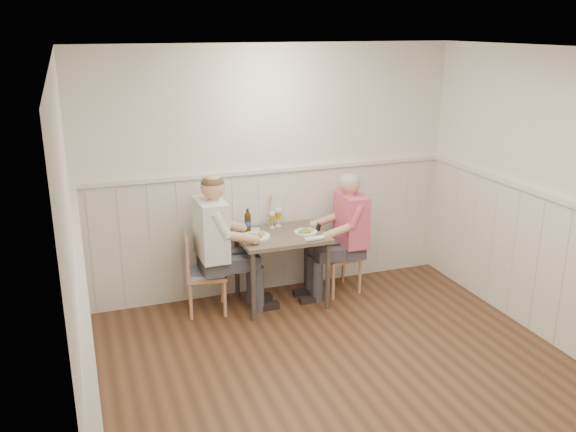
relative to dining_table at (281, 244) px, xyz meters
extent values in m
plane|color=#462B1A|center=(0.04, -1.84, -0.65)|extent=(4.50, 4.50, 0.00)
cube|color=white|center=(0.04, 0.41, 0.65)|extent=(4.00, 0.04, 2.60)
cube|color=white|center=(-1.96, -1.84, 0.65)|extent=(0.04, 4.50, 2.60)
cube|color=white|center=(0.04, -1.84, 1.94)|extent=(4.00, 4.50, 0.02)
cube|color=silver|center=(0.04, 0.39, 0.00)|extent=(3.98, 0.03, 1.30)
cube|color=silver|center=(-1.94, -1.84, 0.00)|extent=(0.03, 4.48, 1.30)
cube|color=silver|center=(0.04, 0.38, 0.67)|extent=(3.98, 0.06, 0.04)
cube|color=silver|center=(-1.93, -1.84, 0.67)|extent=(0.06, 4.48, 0.04)
cube|color=brown|center=(0.00, 0.00, 0.08)|extent=(0.88, 0.70, 0.04)
cylinder|color=#3F3833|center=(-0.39, -0.30, -0.29)|extent=(0.05, 0.05, 0.71)
cylinder|color=#3F3833|center=(-0.39, 0.30, -0.29)|extent=(0.05, 0.05, 0.71)
cylinder|color=#3F3833|center=(0.39, -0.30, -0.29)|extent=(0.05, 0.05, 0.71)
cylinder|color=#3F3833|center=(0.39, 0.30, -0.29)|extent=(0.05, 0.05, 0.71)
cube|color=tan|center=(0.67, 0.06, -0.25)|extent=(0.43, 0.43, 0.04)
cube|color=#6F7BC7|center=(0.67, 0.06, -0.22)|extent=(0.39, 0.39, 0.03)
cube|color=tan|center=(0.85, 0.09, -0.03)|extent=(0.08, 0.39, 0.41)
cylinder|color=tan|center=(0.86, -0.08, -0.46)|extent=(0.03, 0.03, 0.38)
cylinder|color=tan|center=(0.53, -0.12, -0.46)|extent=(0.03, 0.03, 0.38)
cylinder|color=tan|center=(0.82, 0.25, -0.46)|extent=(0.03, 0.03, 0.38)
cylinder|color=tan|center=(0.49, 0.21, -0.46)|extent=(0.03, 0.03, 0.38)
cube|color=tan|center=(-0.77, 0.06, -0.25)|extent=(0.44, 0.44, 0.04)
cube|color=#6F7BC7|center=(-0.77, 0.06, -0.22)|extent=(0.40, 0.40, 0.03)
cube|color=tan|center=(-0.94, 0.09, -0.03)|extent=(0.09, 0.39, 0.41)
cylinder|color=tan|center=(-0.91, 0.25, -0.46)|extent=(0.03, 0.03, 0.38)
cylinder|color=tan|center=(-0.58, 0.20, -0.46)|extent=(0.03, 0.03, 0.38)
cylinder|color=tan|center=(-0.96, -0.07, -0.46)|extent=(0.03, 0.03, 0.38)
cylinder|color=tan|center=(-0.63, -0.13, -0.46)|extent=(0.03, 0.03, 0.38)
cube|color=#3F3F47|center=(0.75, -0.02, -0.43)|extent=(0.44, 0.40, 0.44)
cube|color=#3F3F47|center=(0.55, -0.02, -0.15)|extent=(0.42, 0.36, 0.13)
cube|color=#E25F81|center=(0.75, -0.02, 0.18)|extent=(0.25, 0.44, 0.54)
sphere|color=tan|center=(0.75, -0.02, 0.57)|extent=(0.22, 0.22, 0.22)
sphere|color=#A5A5A0|center=(0.75, -0.02, 0.60)|extent=(0.21, 0.21, 0.21)
cube|color=black|center=(0.39, -0.01, 0.19)|extent=(0.02, 0.07, 0.13)
cube|color=#3F3F47|center=(-0.70, -0.02, -0.41)|extent=(0.47, 0.43, 0.47)
cube|color=#3F3F47|center=(-0.49, -0.02, -0.11)|extent=(0.45, 0.39, 0.14)
cube|color=white|center=(-0.70, -0.02, 0.24)|extent=(0.26, 0.47, 0.58)
sphere|color=tan|center=(-0.70, -0.02, 0.66)|extent=(0.23, 0.23, 0.23)
sphere|color=#4C3828|center=(-0.70, -0.02, 0.69)|extent=(0.22, 0.22, 0.22)
cylinder|color=white|center=(0.25, -0.05, 0.11)|extent=(0.23, 0.23, 0.02)
ellipsoid|color=#3F722D|center=(0.21, -0.07, 0.14)|extent=(0.11, 0.09, 0.04)
sphere|color=tan|center=(0.30, -0.04, 0.13)|extent=(0.03, 0.03, 0.03)
cube|color=#95655A|center=(0.26, 0.00, 0.12)|extent=(0.07, 0.04, 0.01)
cylinder|color=white|center=(0.31, 0.00, 0.13)|extent=(0.05, 0.05, 0.03)
cylinder|color=white|center=(-0.27, -0.01, 0.11)|extent=(0.29, 0.29, 0.02)
ellipsoid|color=#3F722D|center=(-0.32, -0.04, 0.15)|extent=(0.14, 0.12, 0.05)
sphere|color=tan|center=(-0.21, 0.00, 0.14)|extent=(0.04, 0.04, 0.04)
cylinder|color=silver|center=(0.05, 0.25, 0.11)|extent=(0.07, 0.07, 0.01)
cylinder|color=silver|center=(0.05, 0.25, 0.15)|extent=(0.01, 0.01, 0.08)
cone|color=orange|center=(0.05, 0.25, 0.23)|extent=(0.08, 0.08, 0.07)
cylinder|color=silver|center=(0.05, 0.25, 0.28)|extent=(0.08, 0.08, 0.03)
cylinder|color=silver|center=(-0.02, 0.22, 0.11)|extent=(0.06, 0.06, 0.01)
cylinder|color=silver|center=(-0.02, 0.22, 0.15)|extent=(0.01, 0.01, 0.07)
cone|color=orange|center=(-0.02, 0.22, 0.21)|extent=(0.07, 0.07, 0.06)
cylinder|color=silver|center=(-0.02, 0.22, 0.26)|extent=(0.07, 0.07, 0.03)
cylinder|color=#31200D|center=(-0.30, 0.18, 0.19)|extent=(0.07, 0.07, 0.18)
cone|color=#31200D|center=(-0.30, 0.18, 0.30)|extent=(0.07, 0.07, 0.04)
cylinder|color=#31200D|center=(-0.30, 0.18, 0.33)|extent=(0.03, 0.03, 0.03)
cylinder|color=#2345AD|center=(-0.30, 0.18, 0.20)|extent=(0.07, 0.07, 0.05)
cylinder|color=white|center=(0.24, -0.30, 0.13)|extent=(0.21, 0.05, 0.05)
cylinder|color=silver|center=(-0.03, 0.31, 0.14)|extent=(0.04, 0.04, 0.07)
cylinder|color=tan|center=(-0.03, 0.31, 0.27)|extent=(0.02, 0.02, 0.24)
cone|color=tan|center=(-0.03, 0.31, 0.42)|extent=(0.03, 0.03, 0.08)
cube|color=#6F7BC7|center=(-0.31, 0.20, 0.11)|extent=(0.32, 0.28, 0.01)
camera|label=1|loc=(-1.90, -5.48, 2.12)|focal=38.00mm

